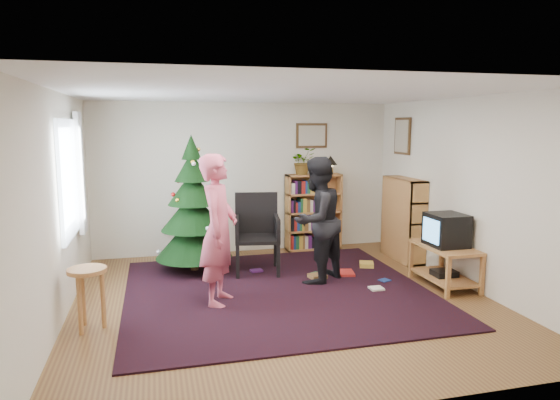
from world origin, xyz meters
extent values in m
plane|color=brown|center=(0.00, 0.00, 0.00)|extent=(5.00, 5.00, 0.00)
plane|color=white|center=(0.00, 0.00, 2.50)|extent=(5.00, 5.00, 0.00)
cube|color=silver|center=(0.00, 2.50, 1.25)|extent=(5.00, 0.02, 2.50)
cube|color=silver|center=(0.00, -2.50, 1.25)|extent=(5.00, 0.02, 2.50)
cube|color=silver|center=(-2.50, 0.00, 1.25)|extent=(0.02, 5.00, 2.50)
cube|color=silver|center=(2.50, 0.00, 1.25)|extent=(0.02, 5.00, 2.50)
cube|color=black|center=(0.00, 0.30, 0.01)|extent=(3.80, 3.60, 0.02)
cube|color=silver|center=(-2.47, 0.60, 1.50)|extent=(0.04, 1.20, 1.40)
cube|color=silver|center=(-2.43, 1.30, 1.50)|extent=(0.06, 0.35, 1.60)
cube|color=#4C3319|center=(1.15, 2.48, 1.95)|extent=(0.55, 0.03, 0.42)
cube|color=beige|center=(1.15, 2.48, 1.95)|extent=(0.47, 0.01, 0.34)
cube|color=#4C3319|center=(2.48, 1.75, 1.95)|extent=(0.03, 0.50, 0.60)
cube|color=beige|center=(2.48, 1.75, 1.95)|extent=(0.01, 0.42, 0.52)
cylinder|color=#3F2816|center=(-0.96, 1.49, 0.11)|extent=(0.11, 0.11, 0.21)
cone|color=black|center=(-0.96, 1.49, 0.52)|extent=(1.10, 1.10, 0.62)
cone|color=black|center=(-0.96, 1.49, 0.90)|extent=(0.93, 0.93, 0.55)
cone|color=black|center=(-0.96, 1.49, 1.24)|extent=(0.71, 0.71, 0.49)
cone|color=black|center=(-0.96, 1.49, 1.55)|extent=(0.50, 0.50, 0.43)
cone|color=black|center=(-0.96, 1.49, 1.82)|extent=(0.28, 0.28, 0.36)
cube|color=#BA8342|center=(1.15, 2.34, 0.65)|extent=(0.95, 0.30, 1.30)
cube|color=#BA8342|center=(1.15, 2.34, 1.29)|extent=(0.95, 0.30, 0.03)
cube|color=#BA8342|center=(2.34, 1.37, 0.65)|extent=(0.30, 0.95, 1.30)
cube|color=#BA8342|center=(2.34, 1.37, 1.29)|extent=(0.30, 0.95, 0.03)
cube|color=#BA8342|center=(2.22, -0.02, 0.53)|extent=(0.54, 0.98, 0.04)
cube|color=#BA8342|center=(1.98, -0.48, 0.26)|extent=(0.05, 0.05, 0.51)
cube|color=#BA8342|center=(2.46, -0.48, 0.26)|extent=(0.05, 0.05, 0.51)
cube|color=#BA8342|center=(1.98, 0.44, 0.26)|extent=(0.05, 0.05, 0.51)
cube|color=#BA8342|center=(2.46, 0.44, 0.26)|extent=(0.05, 0.05, 0.51)
cube|color=#BA8342|center=(2.22, -0.02, 0.12)|extent=(0.50, 0.94, 0.03)
cube|color=black|center=(2.22, -0.02, 0.17)|extent=(0.30, 0.25, 0.08)
cube|color=black|center=(2.22, -0.02, 0.76)|extent=(0.45, 0.49, 0.43)
cube|color=#59ADF3|center=(1.99, -0.02, 0.76)|extent=(0.01, 0.38, 0.31)
cube|color=black|center=(-0.08, 1.16, 0.51)|extent=(0.72, 0.72, 0.05)
cube|color=black|center=(-0.08, 1.44, 0.83)|extent=(0.63, 0.15, 0.63)
cube|color=black|center=(-0.37, 0.87, 0.26)|extent=(0.06, 0.06, 0.51)
cube|color=black|center=(0.20, 0.87, 0.26)|extent=(0.06, 0.06, 0.51)
cube|color=black|center=(-0.37, 1.44, 0.26)|extent=(0.06, 0.06, 0.51)
cube|color=black|center=(0.20, 1.44, 0.26)|extent=(0.06, 0.06, 0.51)
cylinder|color=#BA8342|center=(-2.20, -0.37, 0.64)|extent=(0.40, 0.40, 0.04)
cylinder|color=#BA8342|center=(-2.06, -0.37, 0.31)|extent=(0.05, 0.05, 0.62)
cylinder|color=#BA8342|center=(-2.27, -0.25, 0.31)|extent=(0.05, 0.05, 0.62)
cylinder|color=#BA8342|center=(-2.27, -0.50, 0.31)|extent=(0.05, 0.05, 0.62)
imported|color=#C54F65|center=(-0.77, 0.06, 0.90)|extent=(0.64, 0.77, 1.80)
imported|color=black|center=(0.62, 0.57, 0.86)|extent=(1.06, 1.01, 1.71)
imported|color=gray|center=(0.95, 2.34, 1.53)|extent=(0.47, 0.43, 0.45)
cylinder|color=#A57F33|center=(1.45, 2.34, 1.35)|extent=(0.10, 0.10, 0.10)
sphere|color=#FFD88C|center=(1.45, 2.34, 1.45)|extent=(0.10, 0.10, 0.10)
cone|color=black|center=(1.45, 2.34, 1.53)|extent=(0.23, 0.23, 0.15)
cube|color=#A51E19|center=(1.11, 0.74, 0.04)|extent=(0.20, 0.20, 0.08)
cube|color=navy|center=(1.52, 0.32, 0.04)|extent=(0.20, 0.20, 0.08)
cube|color=#1E592D|center=(0.68, 0.75, 0.04)|extent=(0.20, 0.20, 0.08)
cube|color=gold|center=(1.57, 1.02, 0.04)|extent=(0.20, 0.20, 0.08)
cube|color=brown|center=(0.67, 0.66, 0.04)|extent=(0.20, 0.20, 0.08)
cube|color=beige|center=(1.26, 0.01, 0.04)|extent=(0.20, 0.20, 0.08)
cube|color=#4C1959|center=(-0.09, 1.17, 0.04)|extent=(0.20, 0.20, 0.08)
camera|label=1|loc=(-1.49, -5.71, 2.13)|focal=32.00mm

